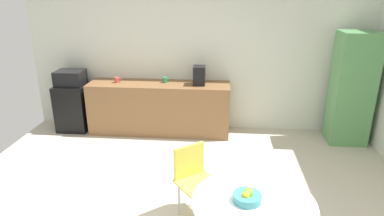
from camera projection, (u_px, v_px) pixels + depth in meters
The scene contains 11 objects.
wall_back at pixel (197, 57), 5.97m from camera, with size 6.00×0.10×2.60m, color silver.
counter_block at pixel (160, 108), 5.99m from camera, with size 2.46×0.60×0.90m, color brown.
mini_fridge at pixel (74, 107), 6.14m from camera, with size 0.54×0.54×0.83m, color black.
microwave at pixel (70, 78), 5.95m from camera, with size 0.48×0.38×0.26m, color black.
locker_cabinet at pixel (352, 89), 5.47m from camera, with size 0.60×0.50×1.84m, color #599959.
round_table at pixel (253, 214), 3.00m from camera, with size 1.09×1.09×0.73m.
chair_yellow at pixel (193, 173), 3.78m from camera, with size 0.59×0.59×0.83m.
fruit_bowl at pixel (247, 197), 2.93m from camera, with size 0.25×0.25×0.11m.
mug_white at pixel (117, 80), 5.88m from camera, with size 0.13×0.08×0.09m.
mug_green at pixel (165, 80), 5.88m from camera, with size 0.13×0.08×0.09m.
coffee_maker at pixel (199, 75), 5.72m from camera, with size 0.20×0.24×0.32m, color black.
Camera 1 is at (0.44, -2.90, 2.51)m, focal length 31.63 mm.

